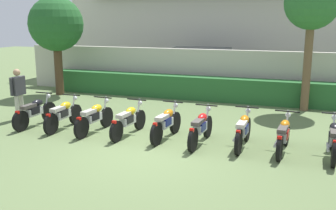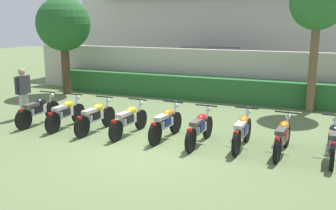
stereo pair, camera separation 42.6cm
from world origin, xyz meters
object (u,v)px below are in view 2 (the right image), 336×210
motorcycle_in_row_6 (242,131)px  inspector_person (23,89)px  motorcycle_in_row_5 (200,128)px  parked_car (211,68)px  tree_far_side (318,4)px  tree_near_inspector (63,25)px  motorcycle_in_row_8 (333,141)px  motorcycle_in_row_2 (95,117)px  motorcycle_in_row_4 (166,123)px  motorcycle_in_row_7 (282,136)px  motorcycle_in_row_0 (38,110)px  motorcycle_in_row_3 (129,120)px  motorcycle_in_row_1 (66,113)px

motorcycle_in_row_6 → inspector_person: inspector_person is taller
motorcycle_in_row_5 → parked_car: bearing=16.0°
tree_far_side → motorcycle_in_row_5: bearing=-116.2°
tree_near_inspector → motorcycle_in_row_8: bearing=-22.8°
motorcycle_in_row_2 → motorcycle_in_row_8: motorcycle_in_row_8 is taller
motorcycle_in_row_4 → inspector_person: (-5.17, 0.36, 0.52)m
parked_car → motorcycle_in_row_4: bearing=-89.5°
tree_near_inspector → motorcycle_in_row_5: tree_near_inspector is taller
motorcycle_in_row_7 → parked_car: bearing=30.5°
motorcycle_in_row_6 → motorcycle_in_row_8: size_ratio=0.96×
motorcycle_in_row_7 → motorcycle_in_row_8: (1.12, 0.03, 0.01)m
parked_car → tree_far_side: size_ratio=1.00×
motorcycle_in_row_4 → motorcycle_in_row_6: bearing=-86.0°
motorcycle_in_row_0 → inspector_person: 1.21m
motorcycle_in_row_6 → motorcycle_in_row_7: motorcycle_in_row_6 is taller
motorcycle_in_row_8 → inspector_person: (-9.34, 0.39, 0.52)m
motorcycle_in_row_3 → motorcycle_in_row_0: bearing=95.0°
tree_far_side → motorcycle_in_row_1: 8.91m
motorcycle_in_row_6 → motorcycle_in_row_8: bearing=-90.1°
tree_far_side → inspector_person: tree_far_side is taller
motorcycle_in_row_0 → motorcycle_in_row_7: size_ratio=1.02×
parked_car → motorcycle_in_row_5: parked_car is taller
tree_far_side → motorcycle_in_row_7: bearing=-94.7°
inspector_person → motorcycle_in_row_1: bearing=-12.9°
motorcycle_in_row_1 → inspector_person: inspector_person is taller
motorcycle_in_row_0 → inspector_person: size_ratio=1.14×
motorcycle_in_row_4 → parked_car: bearing=11.7°
parked_car → motorcycle_in_row_6: parked_car is taller
motorcycle_in_row_4 → motorcycle_in_row_7: 3.05m
motorcycle_in_row_6 → inspector_person: (-7.24, 0.36, 0.52)m
motorcycle_in_row_6 → motorcycle_in_row_5: bearing=97.2°
tree_far_side → motorcycle_in_row_4: bearing=-125.3°
inspector_person → motorcycle_in_row_4: bearing=-3.9°
motorcycle_in_row_1 → motorcycle_in_row_6: size_ratio=1.02×
motorcycle_in_row_6 → motorcycle_in_row_7: 0.99m
motorcycle_in_row_2 → tree_near_inspector: bearing=46.7°
parked_car → motorcycle_in_row_8: parked_car is taller
motorcycle_in_row_0 → motorcycle_in_row_4: size_ratio=1.02×
tree_near_inspector → inspector_person: tree_near_inspector is taller
motorcycle_in_row_0 → motorcycle_in_row_1: 1.00m
motorcycle_in_row_4 → motorcycle_in_row_2: bearing=97.2°
parked_car → motorcycle_in_row_1: parked_car is taller
motorcycle_in_row_5 → motorcycle_in_row_0: bearing=91.8°
parked_car → inspector_person: bearing=-124.7°
motorcycle_in_row_3 → motorcycle_in_row_6: 3.17m
motorcycle_in_row_1 → motorcycle_in_row_3: bearing=-89.3°
motorcycle_in_row_2 → inspector_person: (-3.03, 0.48, 0.53)m
motorcycle_in_row_0 → motorcycle_in_row_8: bearing=-87.9°
motorcycle_in_row_3 → motorcycle_in_row_5: size_ratio=1.00×
parked_car → motorcycle_in_row_7: parked_car is taller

